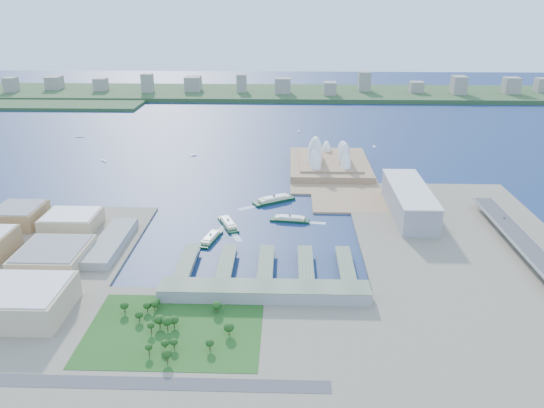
{
  "coord_description": "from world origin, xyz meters",
  "views": [
    {
      "loc": [
        36.29,
        -571.26,
        271.02
      ],
      "look_at": [
        15.83,
        69.68,
        18.0
      ],
      "focal_mm": 35.0,
      "sensor_mm": 36.0,
      "label": 1
    }
  ],
  "objects_px": {
    "toaster_building": "(409,201)",
    "ferry_d": "(290,218)",
    "ferry_b": "(274,198)",
    "opera_house": "(330,150)",
    "ferry_a": "(228,222)",
    "ferry_c": "(211,237)",
    "car_c": "(504,218)"
  },
  "relations": [
    {
      "from": "ferry_a",
      "to": "ferry_d",
      "type": "bearing_deg",
      "value": -10.01
    },
    {
      "from": "ferry_b",
      "to": "ferry_c",
      "type": "distance_m",
      "value": 146.13
    },
    {
      "from": "ferry_a",
      "to": "ferry_d",
      "type": "xyz_separation_m",
      "value": [
        77.78,
        16.93,
        -0.25
      ]
    },
    {
      "from": "car_c",
      "to": "ferry_a",
      "type": "bearing_deg",
      "value": 0.19
    },
    {
      "from": "toaster_building",
      "to": "ferry_b",
      "type": "distance_m",
      "value": 183.55
    },
    {
      "from": "ferry_b",
      "to": "ferry_a",
      "type": "bearing_deg",
      "value": -65.44
    },
    {
      "from": "opera_house",
      "to": "car_c",
      "type": "distance_m",
      "value": 312.39
    },
    {
      "from": "opera_house",
      "to": "ferry_d",
      "type": "xyz_separation_m",
      "value": [
        -65.77,
        -224.46,
        -27.26
      ]
    },
    {
      "from": "toaster_building",
      "to": "car_c",
      "type": "distance_m",
      "value": 116.3
    },
    {
      "from": "toaster_building",
      "to": "ferry_d",
      "type": "distance_m",
      "value": 158.46
    },
    {
      "from": "toaster_building",
      "to": "ferry_d",
      "type": "bearing_deg",
      "value": -171.08
    },
    {
      "from": "ferry_a",
      "to": "ferry_b",
      "type": "bearing_deg",
      "value": 34.13
    },
    {
      "from": "opera_house",
      "to": "ferry_c",
      "type": "relative_size",
      "value": 3.65
    },
    {
      "from": "opera_house",
      "to": "toaster_building",
      "type": "distance_m",
      "value": 219.62
    },
    {
      "from": "opera_house",
      "to": "toaster_building",
      "type": "xyz_separation_m",
      "value": [
        90.0,
        -200.0,
        -11.5
      ]
    },
    {
      "from": "ferry_b",
      "to": "car_c",
      "type": "height_order",
      "value": "car_c"
    },
    {
      "from": "opera_house",
      "to": "ferry_a",
      "type": "xyz_separation_m",
      "value": [
        -143.55,
        -241.39,
        -27.01
      ]
    },
    {
      "from": "toaster_building",
      "to": "ferry_d",
      "type": "relative_size",
      "value": 3.09
    },
    {
      "from": "ferry_b",
      "to": "car_c",
      "type": "bearing_deg",
      "value": 42.1
    },
    {
      "from": "toaster_building",
      "to": "ferry_c",
      "type": "height_order",
      "value": "toaster_building"
    },
    {
      "from": "car_c",
      "to": "ferry_c",
      "type": "bearing_deg",
      "value": 7.14
    },
    {
      "from": "ferry_a",
      "to": "ferry_b",
      "type": "height_order",
      "value": "ferry_b"
    },
    {
      "from": "opera_house",
      "to": "ferry_b",
      "type": "distance_m",
      "value": 182.51
    },
    {
      "from": "ferry_c",
      "to": "ferry_b",
      "type": "bearing_deg",
      "value": -105.44
    },
    {
      "from": "ferry_c",
      "to": "car_c",
      "type": "bearing_deg",
      "value": -158.99
    },
    {
      "from": "ferry_a",
      "to": "ferry_b",
      "type": "distance_m",
      "value": 100.43
    },
    {
      "from": "ferry_b",
      "to": "ferry_d",
      "type": "distance_m",
      "value": 70.36
    },
    {
      "from": "toaster_building",
      "to": "ferry_b",
      "type": "height_order",
      "value": "toaster_building"
    },
    {
      "from": "toaster_building",
      "to": "ferry_a",
      "type": "distance_m",
      "value": 237.7
    },
    {
      "from": "opera_house",
      "to": "ferry_d",
      "type": "relative_size",
      "value": 3.59
    },
    {
      "from": "toaster_building",
      "to": "ferry_b",
      "type": "bearing_deg",
      "value": 166.64
    },
    {
      "from": "ferry_b",
      "to": "toaster_building",
      "type": "bearing_deg",
      "value": 44.78
    }
  ]
}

